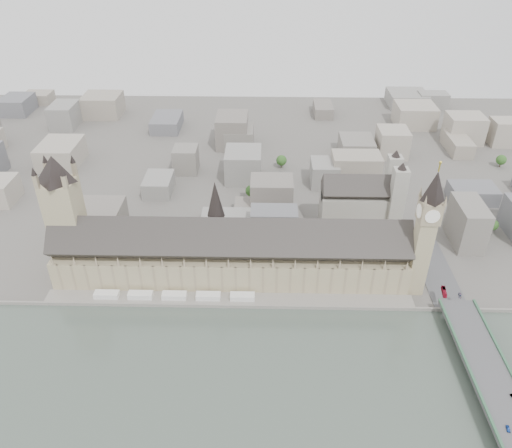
{
  "coord_description": "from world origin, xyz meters",
  "views": [
    {
      "loc": [
        26.29,
        -283.89,
        246.89
      ],
      "look_at": [
        19.0,
        38.47,
        37.99
      ],
      "focal_mm": 35.0,
      "sensor_mm": 36.0,
      "label": 1
    }
  ],
  "objects_px": {
    "elizabeth_tower": "(426,226)",
    "car_blue": "(508,429)",
    "palace_of_westminster": "(230,254)",
    "westminster_bridge": "(494,390)",
    "victoria_tower": "(64,211)",
    "red_bus_north": "(444,292)",
    "westminster_abbey": "(362,203)",
    "car_approach": "(460,295)"
  },
  "relations": [
    {
      "from": "elizabeth_tower",
      "to": "car_blue",
      "type": "xyz_separation_m",
      "value": [
        19.08,
        -125.47,
        -47.11
      ]
    },
    {
      "from": "palace_of_westminster",
      "to": "car_blue",
      "type": "xyz_separation_m",
      "value": [
        157.08,
        -137.17,
        -11.72
      ]
    },
    {
      "from": "westminster_bridge",
      "to": "car_blue",
      "type": "height_order",
      "value": "car_blue"
    },
    {
      "from": "victoria_tower",
      "to": "red_bus_north",
      "type": "distance_m",
      "value": 282.41
    },
    {
      "from": "westminster_bridge",
      "to": "red_bus_north",
      "type": "bearing_deg",
      "value": 94.96
    },
    {
      "from": "palace_of_westminster",
      "to": "car_blue",
      "type": "bearing_deg",
      "value": -41.13
    },
    {
      "from": "westminster_abbey",
      "to": "red_bus_north",
      "type": "distance_m",
      "value": 112.3
    },
    {
      "from": "elizabeth_tower",
      "to": "palace_of_westminster",
      "type": "bearing_deg",
      "value": 175.15
    },
    {
      "from": "elizabeth_tower",
      "to": "victoria_tower",
      "type": "bearing_deg",
      "value": 176.04
    },
    {
      "from": "elizabeth_tower",
      "to": "westminster_abbey",
      "type": "distance_m",
      "value": 96.91
    },
    {
      "from": "palace_of_westminster",
      "to": "car_approach",
      "type": "relative_size",
      "value": 51.13
    },
    {
      "from": "victoria_tower",
      "to": "car_approach",
      "type": "height_order",
      "value": "victoria_tower"
    },
    {
      "from": "elizabeth_tower",
      "to": "car_blue",
      "type": "bearing_deg",
      "value": -81.35
    },
    {
      "from": "elizabeth_tower",
      "to": "red_bus_north",
      "type": "xyz_separation_m",
      "value": [
        17.05,
        -15.41,
        -46.28
      ]
    },
    {
      "from": "westminster_bridge",
      "to": "car_blue",
      "type": "distance_m",
      "value": 30.93
    },
    {
      "from": "victoria_tower",
      "to": "westminster_abbey",
      "type": "distance_m",
      "value": 244.79
    },
    {
      "from": "westminster_abbey",
      "to": "car_approach",
      "type": "relative_size",
      "value": 13.12
    },
    {
      "from": "victoria_tower",
      "to": "westminster_abbey",
      "type": "bearing_deg",
      "value": 16.5
    },
    {
      "from": "westminster_abbey",
      "to": "car_blue",
      "type": "distance_m",
      "value": 217.88
    },
    {
      "from": "elizabeth_tower",
      "to": "victoria_tower",
      "type": "distance_m",
      "value": 260.64
    },
    {
      "from": "car_approach",
      "to": "elizabeth_tower",
      "type": "bearing_deg",
      "value": 159.15
    },
    {
      "from": "car_blue",
      "to": "car_approach",
      "type": "height_order",
      "value": "car_approach"
    },
    {
      "from": "victoria_tower",
      "to": "car_approach",
      "type": "relative_size",
      "value": 19.29
    },
    {
      "from": "victoria_tower",
      "to": "westminster_abbey",
      "type": "xyz_separation_m",
      "value": [
        232.92,
        69.0,
        -30.12
      ]
    },
    {
      "from": "victoria_tower",
      "to": "palace_of_westminster",
      "type": "bearing_deg",
      "value": -2.96
    },
    {
      "from": "victoria_tower",
      "to": "car_blue",
      "type": "bearing_deg",
      "value": -27.21
    },
    {
      "from": "car_approach",
      "to": "westminster_abbey",
      "type": "bearing_deg",
      "value": 130.15
    },
    {
      "from": "car_blue",
      "to": "car_approach",
      "type": "distance_m",
      "value": 107.48
    },
    {
      "from": "palace_of_westminster",
      "to": "westminster_bridge",
      "type": "bearing_deg",
      "value": -33.49
    },
    {
      "from": "car_approach",
      "to": "palace_of_westminster",
      "type": "bearing_deg",
      "value": -177.58
    },
    {
      "from": "car_blue",
      "to": "car_approach",
      "type": "relative_size",
      "value": 0.83
    },
    {
      "from": "palace_of_westminster",
      "to": "car_approach",
      "type": "distance_m",
      "value": 168.75
    },
    {
      "from": "westminster_abbey",
      "to": "westminster_bridge",
      "type": "bearing_deg",
      "value": -74.36
    },
    {
      "from": "palace_of_westminster",
      "to": "car_blue",
      "type": "relative_size",
      "value": 61.71
    },
    {
      "from": "westminster_abbey",
      "to": "car_approach",
      "type": "xyz_separation_m",
      "value": [
        54.72,
        -105.33,
        -14.08
      ]
    },
    {
      "from": "victoria_tower",
      "to": "red_bus_north",
      "type": "bearing_deg",
      "value": -6.88
    },
    {
      "from": "elizabeth_tower",
      "to": "car_approach",
      "type": "height_order",
      "value": "elizabeth_tower"
    },
    {
      "from": "westminster_abbey",
      "to": "red_bus_north",
      "type": "relative_size",
      "value": 6.07
    },
    {
      "from": "elizabeth_tower",
      "to": "westminster_bridge",
      "type": "height_order",
      "value": "elizabeth_tower"
    },
    {
      "from": "westminster_bridge",
      "to": "car_approach",
      "type": "height_order",
      "value": "car_approach"
    },
    {
      "from": "victoria_tower",
      "to": "car_approach",
      "type": "xyz_separation_m",
      "value": [
        287.64,
        -36.33,
        -44.2
      ]
    },
    {
      "from": "red_bus_north",
      "to": "victoria_tower",
      "type": "bearing_deg",
      "value": -178.59
    }
  ]
}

